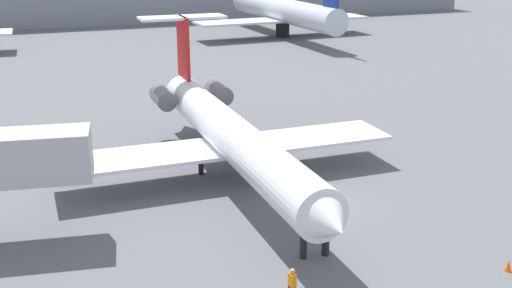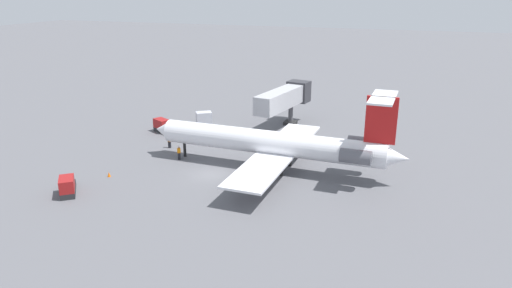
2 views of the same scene
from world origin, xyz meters
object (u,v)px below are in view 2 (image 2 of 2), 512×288
Objects in this scene: ground_crew_loader at (169,142)px; baggage_tug_lead at (67,186)px; jet_bridge at (286,98)px; cargo_container_uld at (204,118)px; baggage_tug_trailing at (163,127)px; ground_crew_marshaller at (179,153)px; regional_jet at (277,143)px; traffic_cone_near at (109,174)px.

baggage_tug_lead is (16.16, -2.37, -0.02)m from ground_crew_loader.
baggage_tug_lead is at bearing -8.35° from ground_crew_loader.
jet_bridge is 13.03m from cargo_container_uld.
baggage_tug_lead and baggage_tug_trailing have the same top height.
jet_bridge is 19.92m from ground_crew_marshaller.
regional_jet is 15.83m from ground_crew_loader.
cargo_container_uld is at bearing 176.59° from baggage_tug_lead.
regional_jet reaches higher than cargo_container_uld.
regional_jet is 55.23× the size of traffic_cone_near.
jet_bridge is at bearing 118.74° from baggage_tug_trailing.
baggage_tug_trailing is (-5.70, -4.39, -0.02)m from ground_crew_loader.
baggage_tug_trailing is 16.90m from traffic_cone_near.
ground_crew_marshaller is (1.02, -12.17, -2.37)m from regional_jet.
regional_jet is 21.57m from baggage_tug_trailing.
ground_crew_loader is at bearing -98.66° from regional_jet.
regional_jet is 17.97× the size of ground_crew_marshaller.
baggage_tug_trailing is 1.49× the size of cargo_container_uld.
regional_jet is at bearing 94.81° from ground_crew_marshaller.
regional_jet reaches higher than ground_crew_marshaller.
baggage_tug_lead is (12.78, -5.68, -0.02)m from ground_crew_marshaller.
jet_bridge reaches higher than ground_crew_loader.
baggage_tug_trailing is 6.94m from cargo_container_uld.
traffic_cone_near is at bearing 168.71° from baggage_tug_lead.
baggage_tug_trailing reaches higher than traffic_cone_near.
baggage_tug_lead reaches higher than traffic_cone_near.
ground_crew_marshaller is 8.86m from traffic_cone_near.
traffic_cone_near is at bearing -31.58° from ground_crew_marshaller.
baggage_tug_lead is 7.24× the size of traffic_cone_near.
ground_crew_marshaller and ground_crew_loader have the same top height.
ground_crew_marshaller is at bearing 148.42° from traffic_cone_near.
regional_jet reaches higher than baggage_tug_lead.
ground_crew_loader is (-2.36, -15.48, -2.37)m from regional_jet.
regional_jet is at bearing 127.72° from baggage_tug_lead.
ground_crew_loader is 0.40× the size of baggage_tug_trailing.
jet_bridge is 24.33× the size of traffic_cone_near.
jet_bridge is at bearing 155.30° from ground_crew_marshaller.
ground_crew_marshaller is at bearing -85.19° from regional_jet.
cargo_container_uld is 5.14× the size of traffic_cone_near.
jet_bridge is 7.92× the size of ground_crew_loader.
regional_jet reaches higher than ground_crew_loader.
regional_jet is 7.23× the size of baggage_tug_trailing.
regional_jet reaches higher than jet_bridge.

